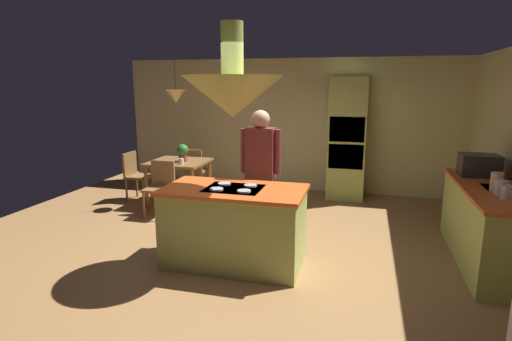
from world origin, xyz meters
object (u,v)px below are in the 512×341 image
object	(u,v)px
kitchen_island	(234,226)
canister_flour	(507,192)
oven_tower	(347,139)
chair_by_back_wall	(194,168)
person_at_island	(261,168)
microwave_on_counter	(479,165)
dining_table	(179,167)
chair_facing_island	(161,184)
cup_on_table	(182,161)
canister_sugar	(501,188)
canister_tea	(497,182)
chair_at_corner	(135,173)
potted_plant_on_table	(183,152)

from	to	relation	value
kitchen_island	canister_flour	distance (m)	2.90
oven_tower	chair_by_back_wall	world-z (taller)	oven_tower
canister_flour	person_at_island	bearing A→B (deg)	171.06
microwave_on_counter	person_at_island	bearing A→B (deg)	-165.50
kitchen_island	dining_table	bearing A→B (deg)	128.99
chair_facing_island	cup_on_table	bearing A→B (deg)	69.52
canister_sugar	chair_facing_island	bearing A→B (deg)	168.02
chair_facing_island	chair_by_back_wall	size ratio (longest dim) A/B	1.00
chair_facing_island	canister_tea	world-z (taller)	canister_tea
kitchen_island	cup_on_table	world-z (taller)	kitchen_island
kitchen_island	microwave_on_counter	bearing A→B (deg)	26.48
dining_table	canister_flour	world-z (taller)	canister_flour
person_at_island	canister_flour	bearing A→B (deg)	-8.94
kitchen_island	person_at_island	distance (m)	0.91
canister_flour	canister_sugar	xyz separation A→B (m)	(0.00, 0.18, 0.00)
microwave_on_counter	chair_facing_island	bearing A→B (deg)	179.79
canister_tea	chair_facing_island	bearing A→B (deg)	170.21
dining_table	canister_sugar	world-z (taller)	canister_sugar
person_at_island	chair_at_corner	bearing A→B (deg)	152.74
chair_at_corner	microwave_on_counter	xyz separation A→B (m)	(5.40, -0.69, 0.55)
chair_facing_island	person_at_island	bearing A→B (deg)	-21.40
chair_by_back_wall	canister_tea	distance (m)	5.04
chair_facing_island	chair_at_corner	distance (m)	1.09
canister_tea	microwave_on_counter	distance (m)	0.77
cup_on_table	microwave_on_counter	world-z (taller)	microwave_on_counter
person_at_island	potted_plant_on_table	distance (m)	2.22
canister_tea	kitchen_island	bearing A→B (deg)	-167.15
chair_by_back_wall	canister_flour	world-z (taller)	canister_flour
kitchen_island	chair_at_corner	bearing A→B (deg)	140.64
dining_table	chair_at_corner	size ratio (longest dim) A/B	1.11
oven_tower	cup_on_table	world-z (taller)	oven_tower
canister_tea	canister_sugar	bearing A→B (deg)	-90.00
cup_on_table	chair_by_back_wall	bearing A→B (deg)	100.54
oven_tower	microwave_on_counter	bearing A→B (deg)	-46.42
oven_tower	chair_facing_island	bearing A→B (deg)	-147.09
chair_by_back_wall	potted_plant_on_table	world-z (taller)	potted_plant_on_table
chair_facing_island	chair_at_corner	size ratio (longest dim) A/B	1.00
oven_tower	canister_sugar	size ratio (longest dim) A/B	14.10
chair_by_back_wall	microwave_on_counter	distance (m)	4.77
kitchen_island	potted_plant_on_table	size ratio (longest dim) A/B	5.41
dining_table	canister_tea	distance (m)	4.78
kitchen_island	chair_at_corner	world-z (taller)	kitchen_island
potted_plant_on_table	microwave_on_counter	world-z (taller)	microwave_on_counter
kitchen_island	person_at_island	bearing A→B (deg)	79.70
potted_plant_on_table	chair_at_corner	bearing A→B (deg)	179.44
person_at_island	canister_flour	world-z (taller)	person_at_island
potted_plant_on_table	cup_on_table	bearing A→B (deg)	-70.70
oven_tower	microwave_on_counter	xyz separation A→B (m)	(1.74, -1.83, -0.04)
dining_table	chair_at_corner	xyz separation A→B (m)	(-0.86, 0.00, -0.15)
kitchen_island	chair_by_back_wall	xyz separation A→B (m)	(-1.70, 2.77, 0.04)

